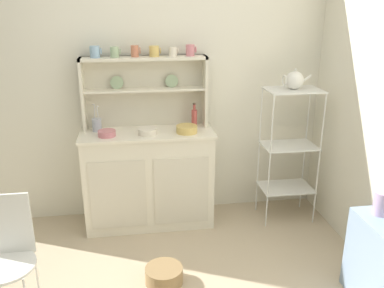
{
  "coord_description": "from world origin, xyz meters",
  "views": [
    {
      "loc": [
        -0.12,
        -1.97,
        1.92
      ],
      "look_at": [
        0.34,
        1.12,
        0.82
      ],
      "focal_mm": 38.32,
      "sensor_mm": 36.0,
      "label": 1
    }
  ],
  "objects_px": {
    "flower_vase": "(381,202)",
    "bakers_rack": "(289,141)",
    "wire_chair": "(5,251)",
    "bowl_mixing_large": "(107,133)",
    "jam_bottle": "(194,117)",
    "side_shelf_blue": "(383,264)",
    "hutch_cabinet": "(149,177)",
    "porcelain_teapot": "(294,80)",
    "utensil_jar": "(97,125)",
    "cup_sky_0": "(95,52)",
    "floor_basket": "(164,275)",
    "hutch_shelf_unit": "(145,86)"
  },
  "relations": [
    {
      "from": "wire_chair",
      "to": "porcelain_teapot",
      "type": "xyz_separation_m",
      "value": [
        2.14,
        1.04,
        0.77
      ]
    },
    {
      "from": "bakers_rack",
      "to": "utensil_jar",
      "type": "height_order",
      "value": "bakers_rack"
    },
    {
      "from": "side_shelf_blue",
      "to": "flower_vase",
      "type": "bearing_deg",
      "value": 89.51
    },
    {
      "from": "bowl_mixing_large",
      "to": "utensil_jar",
      "type": "distance_m",
      "value": 0.18
    },
    {
      "from": "bakers_rack",
      "to": "side_shelf_blue",
      "type": "bearing_deg",
      "value": -80.53
    },
    {
      "from": "bakers_rack",
      "to": "flower_vase",
      "type": "distance_m",
      "value": 1.11
    },
    {
      "from": "wire_chair",
      "to": "flower_vase",
      "type": "distance_m",
      "value": 2.35
    },
    {
      "from": "hutch_cabinet",
      "to": "flower_vase",
      "type": "relative_size",
      "value": 4.02
    },
    {
      "from": "porcelain_teapot",
      "to": "utensil_jar",
      "type": "bearing_deg",
      "value": 174.46
    },
    {
      "from": "bakers_rack",
      "to": "bowl_mixing_large",
      "type": "distance_m",
      "value": 1.58
    },
    {
      "from": "hutch_cabinet",
      "to": "porcelain_teapot",
      "type": "height_order",
      "value": "porcelain_teapot"
    },
    {
      "from": "cup_sky_0",
      "to": "flower_vase",
      "type": "distance_m",
      "value": 2.4
    },
    {
      "from": "flower_vase",
      "to": "floor_basket",
      "type": "bearing_deg",
      "value": 168.05
    },
    {
      "from": "utensil_jar",
      "to": "bakers_rack",
      "type": "bearing_deg",
      "value": -5.54
    },
    {
      "from": "bakers_rack",
      "to": "jam_bottle",
      "type": "distance_m",
      "value": 0.87
    },
    {
      "from": "bakers_rack",
      "to": "cup_sky_0",
      "type": "xyz_separation_m",
      "value": [
        -1.64,
        0.21,
        0.78
      ]
    },
    {
      "from": "flower_vase",
      "to": "bakers_rack",
      "type": "bearing_deg",
      "value": 100.55
    },
    {
      "from": "bakers_rack",
      "to": "utensil_jar",
      "type": "bearing_deg",
      "value": 174.46
    },
    {
      "from": "wire_chair",
      "to": "bowl_mixing_large",
      "type": "relative_size",
      "value": 5.88
    },
    {
      "from": "bakers_rack",
      "to": "flower_vase",
      "type": "height_order",
      "value": "bakers_rack"
    },
    {
      "from": "bowl_mixing_large",
      "to": "flower_vase",
      "type": "height_order",
      "value": "bowl_mixing_large"
    },
    {
      "from": "jam_bottle",
      "to": "utensil_jar",
      "type": "bearing_deg",
      "value": -179.43
    },
    {
      "from": "hutch_cabinet",
      "to": "cup_sky_0",
      "type": "bearing_deg",
      "value": 162.65
    },
    {
      "from": "cup_sky_0",
      "to": "bowl_mixing_large",
      "type": "distance_m",
      "value": 0.67
    },
    {
      "from": "flower_vase",
      "to": "porcelain_teapot",
      "type": "bearing_deg",
      "value": 100.63
    },
    {
      "from": "floor_basket",
      "to": "bowl_mixing_large",
      "type": "height_order",
      "value": "bowl_mixing_large"
    },
    {
      "from": "floor_basket",
      "to": "bowl_mixing_large",
      "type": "xyz_separation_m",
      "value": [
        -0.38,
        0.81,
        0.83
      ]
    },
    {
      "from": "hutch_shelf_unit",
      "to": "bakers_rack",
      "type": "height_order",
      "value": "hutch_shelf_unit"
    },
    {
      "from": "hutch_cabinet",
      "to": "bowl_mixing_large",
      "type": "height_order",
      "value": "bowl_mixing_large"
    },
    {
      "from": "side_shelf_blue",
      "to": "bowl_mixing_large",
      "type": "height_order",
      "value": "bowl_mixing_large"
    },
    {
      "from": "cup_sky_0",
      "to": "floor_basket",
      "type": "bearing_deg",
      "value": -66.07
    },
    {
      "from": "bakers_rack",
      "to": "floor_basket",
      "type": "xyz_separation_m",
      "value": [
        -1.19,
        -0.8,
        -0.68
      ]
    },
    {
      "from": "side_shelf_blue",
      "to": "cup_sky_0",
      "type": "bearing_deg",
      "value": 142.35
    },
    {
      "from": "hutch_cabinet",
      "to": "side_shelf_blue",
      "type": "bearing_deg",
      "value": -41.85
    },
    {
      "from": "floor_basket",
      "to": "bowl_mixing_large",
      "type": "relative_size",
      "value": 1.87
    },
    {
      "from": "porcelain_teapot",
      "to": "floor_basket",
      "type": "bearing_deg",
      "value": -146.18
    },
    {
      "from": "cup_sky_0",
      "to": "wire_chair",
      "type": "bearing_deg",
      "value": -112.25
    },
    {
      "from": "wire_chair",
      "to": "bowl_mixing_large",
      "type": "bearing_deg",
      "value": 89.15
    },
    {
      "from": "hutch_cabinet",
      "to": "floor_basket",
      "type": "relative_size",
      "value": 4.2
    },
    {
      "from": "bakers_rack",
      "to": "cup_sky_0",
      "type": "height_order",
      "value": "cup_sky_0"
    },
    {
      "from": "bakers_rack",
      "to": "floor_basket",
      "type": "relative_size",
      "value": 4.48
    },
    {
      "from": "cup_sky_0",
      "to": "flower_vase",
      "type": "height_order",
      "value": "cup_sky_0"
    },
    {
      "from": "bowl_mixing_large",
      "to": "jam_bottle",
      "type": "bearing_deg",
      "value": 12.0
    },
    {
      "from": "bowl_mixing_large",
      "to": "utensil_jar",
      "type": "bearing_deg",
      "value": 120.29
    },
    {
      "from": "wire_chair",
      "to": "bowl_mixing_large",
      "type": "xyz_separation_m",
      "value": [
        0.57,
        1.05,
        0.37
      ]
    },
    {
      "from": "hutch_shelf_unit",
      "to": "utensil_jar",
      "type": "bearing_deg",
      "value": -168.54
    },
    {
      "from": "jam_bottle",
      "to": "side_shelf_blue",
      "type": "bearing_deg",
      "value": -53.38
    },
    {
      "from": "hutch_shelf_unit",
      "to": "bowl_mixing_large",
      "type": "xyz_separation_m",
      "value": [
        -0.33,
        -0.24,
        -0.34
      ]
    },
    {
      "from": "floor_basket",
      "to": "jam_bottle",
      "type": "bearing_deg",
      "value": 69.25
    },
    {
      "from": "bowl_mixing_large",
      "to": "utensil_jar",
      "type": "xyz_separation_m",
      "value": [
        -0.09,
        0.15,
        0.03
      ]
    }
  ]
}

